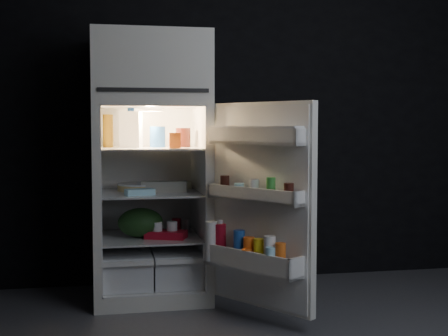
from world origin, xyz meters
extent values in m
cube|color=black|center=(0.00, 1.70, 1.35)|extent=(4.00, 0.00, 2.70)
cube|color=white|center=(-0.85, 1.30, 0.05)|extent=(0.76, 0.70, 0.10)
cube|color=white|center=(-1.20, 1.30, 0.70)|extent=(0.05, 0.70, 1.20)
cube|color=white|center=(-0.49, 1.30, 0.70)|extent=(0.05, 0.70, 1.20)
cube|color=white|center=(-0.85, 1.62, 0.70)|extent=(0.66, 0.05, 1.20)
cube|color=white|center=(-0.85, 1.30, 1.33)|extent=(0.76, 0.70, 0.06)
cube|color=white|center=(-0.85, 1.30, 1.57)|extent=(0.76, 0.70, 0.42)
cube|color=black|center=(-0.85, 0.95, 1.39)|extent=(0.68, 0.01, 0.02)
cube|color=white|center=(-1.17, 1.28, 0.70)|extent=(0.01, 0.65, 1.20)
cube|color=white|center=(-0.52, 1.28, 0.70)|extent=(0.01, 0.65, 1.20)
cube|color=white|center=(-0.85, 1.28, 1.30)|extent=(0.66, 0.65, 0.01)
cube|color=white|center=(-0.85, 1.28, 0.10)|extent=(0.66, 0.65, 0.01)
cube|color=white|center=(-0.85, 1.28, 1.02)|extent=(0.65, 0.63, 0.01)
cube|color=white|center=(-0.85, 1.28, 0.72)|extent=(0.65, 0.63, 0.01)
cube|color=white|center=(-0.85, 1.28, 0.42)|extent=(0.65, 0.63, 0.01)
cube|color=white|center=(-1.01, 1.30, 0.22)|extent=(0.32, 0.59, 0.22)
cube|color=white|center=(-0.68, 1.30, 0.22)|extent=(0.32, 0.59, 0.22)
cube|color=white|center=(-1.01, 0.97, 0.31)|extent=(0.32, 0.02, 0.03)
cube|color=white|center=(-0.68, 0.97, 0.31)|extent=(0.32, 0.02, 0.03)
cube|color=#FFE5B2|center=(-0.85, 1.23, 1.28)|extent=(0.14, 0.14, 0.02)
cube|color=white|center=(-0.24, 0.65, 0.70)|extent=(0.47, 0.66, 1.22)
cube|color=white|center=(-0.26, 0.63, 0.70)|extent=(0.41, 0.60, 1.18)
cube|color=white|center=(-0.29, 0.61, 1.07)|extent=(0.45, 0.61, 0.02)
cube|color=white|center=(-0.32, 0.59, 1.11)|extent=(0.40, 0.58, 0.10)
cube|color=white|center=(-0.11, 0.34, 1.11)|extent=(0.09, 0.07, 0.10)
cube|color=white|center=(-0.48, 0.88, 1.11)|extent=(0.09, 0.07, 0.10)
cube|color=white|center=(-0.30, 0.61, 0.73)|extent=(0.46, 0.62, 0.02)
cube|color=white|center=(-0.33, 0.58, 0.77)|extent=(0.40, 0.58, 0.09)
cube|color=white|center=(-0.11, 0.33, 0.77)|extent=(0.09, 0.07, 0.09)
cube|color=white|center=(-0.48, 0.88, 0.77)|extent=(0.09, 0.07, 0.09)
cube|color=white|center=(-0.31, 0.60, 0.33)|extent=(0.50, 0.64, 0.02)
cube|color=white|center=(-0.36, 0.56, 0.38)|extent=(0.40, 0.58, 0.13)
cube|color=white|center=(-0.13, 0.32, 0.38)|extent=(0.13, 0.09, 0.13)
cube|color=white|center=(-0.50, 0.87, 0.38)|extent=(0.13, 0.09, 0.13)
cube|color=white|center=(-0.29, 0.61, 1.16)|extent=(0.44, 0.60, 0.02)
cylinder|color=orange|center=(-0.27, 0.58, 1.12)|extent=(0.08, 0.08, 0.09)
cylinder|color=yellow|center=(-0.39, 0.76, 1.13)|extent=(0.08, 0.08, 0.09)
cylinder|color=black|center=(-0.15, 0.39, 0.80)|extent=(0.08, 0.08, 0.11)
cylinder|color=#338C33|center=(-0.22, 0.50, 0.81)|extent=(0.07, 0.07, 0.13)
cylinder|color=silver|center=(-0.30, 0.61, 0.80)|extent=(0.08, 0.08, 0.11)
cylinder|color=#9BD9EF|center=(-0.36, 0.71, 0.79)|extent=(0.08, 0.08, 0.08)
cylinder|color=black|center=(-0.43, 0.81, 0.81)|extent=(0.08, 0.08, 0.12)
cylinder|color=orange|center=(-0.19, 0.41, 0.43)|extent=(0.08, 0.08, 0.17)
cylinder|color=white|center=(-0.24, 0.48, 0.44)|extent=(0.09, 0.09, 0.20)
cylinder|color=yellow|center=(-0.28, 0.55, 0.43)|extent=(0.09, 0.09, 0.18)
cylinder|color=orange|center=(-0.33, 0.61, 0.43)|extent=(0.09, 0.09, 0.18)
cylinder|color=blue|center=(-0.37, 0.68, 0.44)|extent=(0.09, 0.09, 0.21)
cylinder|color=#B20F22|center=(-0.46, 0.81, 0.45)|extent=(0.10, 0.10, 0.23)
cylinder|color=#9BD9EF|center=(-0.25, 0.42, 0.42)|extent=(0.08, 0.08, 0.15)
cylinder|color=orange|center=(-0.35, 0.57, 0.40)|extent=(0.08, 0.08, 0.11)
cylinder|color=white|center=(-0.51, 0.82, 0.46)|extent=(0.10, 0.10, 0.24)
cylinder|color=white|center=(-0.46, 0.81, 0.58)|extent=(0.05, 0.05, 0.02)
cube|color=white|center=(-0.97, 1.29, 1.15)|extent=(0.16, 0.16, 0.24)
cylinder|color=blue|center=(-0.80, 1.29, 1.10)|extent=(0.12, 0.12, 0.14)
cylinder|color=black|center=(-0.62, 1.29, 1.09)|extent=(0.13, 0.13, 0.13)
cylinder|color=#B9841D|center=(-1.12, 1.35, 1.14)|extent=(0.09, 0.09, 0.22)
cube|color=orange|center=(-0.71, 1.06, 1.08)|extent=(0.07, 0.06, 0.10)
cube|color=#9C9B8E|center=(-0.76, 1.27, 0.76)|extent=(0.32, 0.16, 0.07)
cylinder|color=tan|center=(-0.91, 1.38, 0.75)|extent=(0.38, 0.38, 0.04)
cube|color=#9BD9EF|center=(-0.93, 1.09, 0.75)|extent=(0.20, 0.13, 0.04)
cube|color=beige|center=(-0.60, 1.46, 0.75)|extent=(0.14, 0.12, 0.05)
ellipsoid|color=#193815|center=(-0.92, 1.25, 0.52)|extent=(0.38, 0.35, 0.20)
cube|color=#B20F22|center=(-0.76, 1.17, 0.45)|extent=(0.30, 0.23, 0.05)
cylinder|color=#B20F22|center=(-0.66, 1.43, 0.47)|extent=(0.07, 0.07, 0.09)
cylinder|color=silver|center=(-0.59, 1.38, 0.47)|extent=(0.07, 0.07, 0.09)
camera|label=1|loc=(-1.17, -2.91, 1.17)|focal=50.00mm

